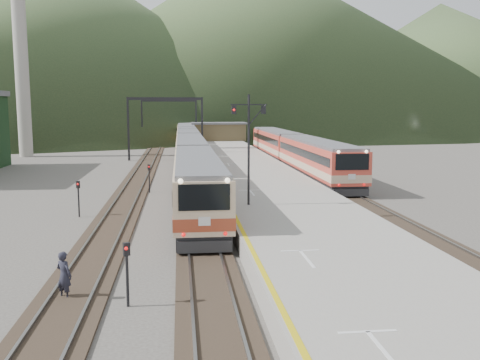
{
  "coord_description": "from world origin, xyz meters",
  "views": [
    {
      "loc": [
        -1.04,
        -13.74,
        6.91
      ],
      "look_at": [
        2.9,
        21.32,
        2.0
      ],
      "focal_mm": 40.0,
      "sensor_mm": 36.0,
      "label": 1
    }
  ],
  "objects": [
    {
      "name": "track_main",
      "position": [
        0.0,
        40.0,
        0.07
      ],
      "size": [
        2.6,
        200.0,
        0.23
      ],
      "color": "black",
      "rests_on": "ground"
    },
    {
      "name": "second_train",
      "position": [
        11.5,
        44.97,
        2.1
      ],
      "size": [
        3.07,
        41.78,
        3.75
      ],
      "color": "#CB4333",
      "rests_on": "track_second"
    },
    {
      "name": "short_signal_a",
      "position": [
        -2.92,
        4.34,
        1.46
      ],
      "size": [
        0.26,
        0.23,
        2.27
      ],
      "color": "black",
      "rests_on": "ground"
    },
    {
      "name": "worker",
      "position": [
        -5.25,
        5.32,
        0.89
      ],
      "size": [
        0.77,
        0.71,
        1.77
      ],
      "primitive_type": "imported",
      "rotation": [
        0.0,
        0.0,
        2.55
      ],
      "color": "#21222E",
      "rests_on": "ground"
    },
    {
      "name": "hill_c",
      "position": [
        110.0,
        210.0,
        25.0
      ],
      "size": [
        160.0,
        160.0,
        50.0
      ],
      "primitive_type": "cone",
      "color": "#354D2B",
      "rests_on": "ground"
    },
    {
      "name": "short_signal_b",
      "position": [
        -3.53,
        29.13,
        1.46
      ],
      "size": [
        0.22,
        0.16,
        2.27
      ],
      "color": "black",
      "rests_on": "ground"
    },
    {
      "name": "gantry_far",
      "position": [
        -2.85,
        80.0,
        5.59
      ],
      "size": [
        9.55,
        0.25,
        8.0
      ],
      "color": "black",
      "rests_on": "ground"
    },
    {
      "name": "signal_mast",
      "position": [
        3.01,
        17.69,
        5.03
      ],
      "size": [
        2.19,
        0.43,
        6.58
      ],
      "color": "black",
      "rests_on": "platform"
    },
    {
      "name": "main_train",
      "position": [
        0.0,
        48.98,
        1.97
      ],
      "size": [
        2.84,
        78.01,
        3.47
      ],
      "color": "#CAAD8B",
      "rests_on": "track_main"
    },
    {
      "name": "gantry_near",
      "position": [
        -2.85,
        55.0,
        5.59
      ],
      "size": [
        9.55,
        0.25,
        8.0
      ],
      "color": "black",
      "rests_on": "ground"
    },
    {
      "name": "hill_a",
      "position": [
        -40.0,
        190.0,
        30.0
      ],
      "size": [
        180.0,
        180.0,
        60.0
      ],
      "primitive_type": "cone",
      "color": "#354D2B",
      "rests_on": "ground"
    },
    {
      "name": "smokestack",
      "position": [
        -22.0,
        62.0,
        15.0
      ],
      "size": [
        1.8,
        1.8,
        30.0
      ],
      "primitive_type": "cylinder",
      "color": "#9E998E",
      "rests_on": "ground"
    },
    {
      "name": "platform",
      "position": [
        5.6,
        38.0,
        0.5
      ],
      "size": [
        8.0,
        100.0,
        1.0
      ],
      "primitive_type": "cube",
      "color": "gray",
      "rests_on": "ground"
    },
    {
      "name": "short_signal_c",
      "position": [
        -7.39,
        20.0,
        1.46
      ],
      "size": [
        0.27,
        0.24,
        2.27
      ],
      "color": "black",
      "rests_on": "ground"
    },
    {
      "name": "track_second",
      "position": [
        11.5,
        40.0,
        0.07
      ],
      "size": [
        2.6,
        200.0,
        0.23
      ],
      "color": "black",
      "rests_on": "ground"
    },
    {
      "name": "track_far",
      "position": [
        -5.0,
        40.0,
        0.07
      ],
      "size": [
        2.6,
        200.0,
        0.23
      ],
      "color": "black",
      "rests_on": "ground"
    },
    {
      "name": "station_shed",
      "position": [
        5.6,
        78.0,
        2.57
      ],
      "size": [
        9.4,
        4.4,
        3.1
      ],
      "color": "brown",
      "rests_on": "platform"
    },
    {
      "name": "hill_b",
      "position": [
        30.0,
        230.0,
        37.5
      ],
      "size": [
        220.0,
        220.0,
        75.0
      ],
      "primitive_type": "cone",
      "color": "#354D2B",
      "rests_on": "ground"
    }
  ]
}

